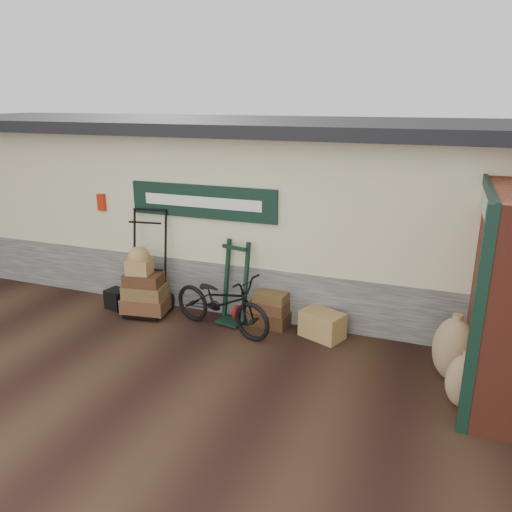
{
  "coord_description": "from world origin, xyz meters",
  "views": [
    {
      "loc": [
        3.36,
        -6.27,
        3.58
      ],
      "look_at": [
        0.67,
        0.9,
        1.14
      ],
      "focal_mm": 35.0,
      "sensor_mm": 36.0,
      "label": 1
    }
  ],
  "objects": [
    {
      "name": "suitcase_stack",
      "position": [
        0.92,
        0.85,
        0.29
      ],
      "size": [
        0.7,
        0.48,
        0.58
      ],
      "primitive_type": null,
      "rotation": [
        0.0,
        0.0,
        -0.1
      ],
      "color": "#341A10",
      "rests_on": "ground"
    },
    {
      "name": "burlap_sack_right",
      "position": [
        3.85,
        -0.5,
        0.34
      ],
      "size": [
        0.48,
        0.43,
        0.69
      ],
      "primitive_type": "ellipsoid",
      "rotation": [
        0.0,
        0.0,
        0.16
      ],
      "color": "olive",
      "rests_on": "ground"
    },
    {
      "name": "station_building",
      "position": [
        -0.01,
        2.74,
        1.61
      ],
      "size": [
        14.4,
        4.1,
        3.2
      ],
      "color": "#4C4C47",
      "rests_on": "ground"
    },
    {
      "name": "bicycle",
      "position": [
        0.27,
        0.39,
        0.54
      ],
      "size": [
        1.12,
        1.98,
        1.09
      ],
      "primitive_type": "imported",
      "rotation": [
        0.0,
        0.0,
        1.31
      ],
      "color": "black",
      "rests_on": "ground"
    },
    {
      "name": "burlap_sack_left",
      "position": [
        3.73,
        0.12,
        0.44
      ],
      "size": [
        0.68,
        0.63,
        0.88
      ],
      "primitive_type": "ellipsoid",
      "rotation": [
        0.0,
        0.0,
        -0.38
      ],
      "color": "olive",
      "rests_on": "ground"
    },
    {
      "name": "wicker_hamper",
      "position": [
        1.84,
        0.71,
        0.21
      ],
      "size": [
        0.75,
        0.63,
        0.42
      ],
      "primitive_type": "cube",
      "rotation": [
        0.0,
        0.0,
        -0.38
      ],
      "color": "brown",
      "rests_on": "ground"
    },
    {
      "name": "green_barrow",
      "position": [
        0.34,
        0.77,
        0.69
      ],
      "size": [
        0.57,
        0.51,
        1.37
      ],
      "primitive_type": null,
      "rotation": [
        0.0,
        0.0,
        -0.21
      ],
      "color": "black",
      "rests_on": "ground"
    },
    {
      "name": "porter_trolley",
      "position": [
        -1.21,
        0.64,
        0.91
      ],
      "size": [
        1.0,
        0.81,
        1.82
      ],
      "primitive_type": null,
      "rotation": [
        0.0,
        0.0,
        0.15
      ],
      "color": "black",
      "rests_on": "ground"
    },
    {
      "name": "ground",
      "position": [
        0.0,
        0.0,
        0.0
      ],
      "size": [
        80.0,
        80.0,
        0.0
      ],
      "primitive_type": "plane",
      "color": "black",
      "rests_on": "ground"
    },
    {
      "name": "black_trunk",
      "position": [
        -1.84,
        0.53,
        0.17
      ],
      "size": [
        0.4,
        0.37,
        0.34
      ],
      "primitive_type": "cube",
      "rotation": [
        0.0,
        0.0,
        -0.23
      ],
      "color": "black",
      "rests_on": "ground"
    }
  ]
}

